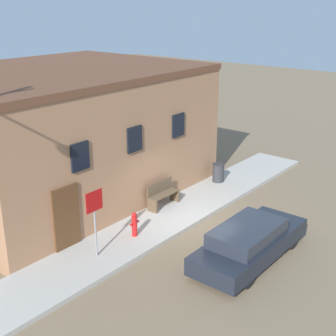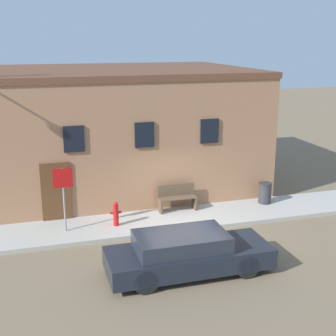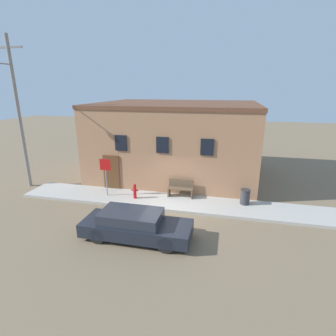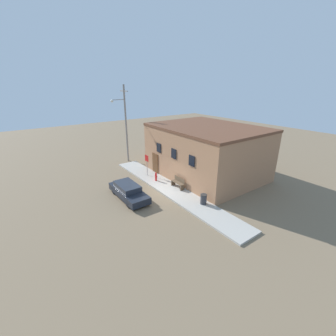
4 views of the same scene
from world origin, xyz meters
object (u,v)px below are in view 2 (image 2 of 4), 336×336
stop_sign (63,188)px  bench (177,198)px  fire_hydrant (116,214)px  trash_bin (265,193)px  parked_car (187,253)px

stop_sign → bench: stop_sign is taller
fire_hydrant → trash_bin: size_ratio=1.05×
trash_bin → parked_car: (-4.59, -4.15, 0.03)m
fire_hydrant → parked_car: 3.80m
bench → parked_car: 4.52m
stop_sign → bench: size_ratio=1.53×
bench → stop_sign: bearing=-169.0°
fire_hydrant → trash_bin: 5.93m
fire_hydrant → stop_sign: stop_sign is taller
trash_bin → parked_car: parked_car is taller
trash_bin → stop_sign: bearing=-175.7°
bench → trash_bin: bearing=-3.7°
fire_hydrant → trash_bin: fire_hydrant is taller
fire_hydrant → trash_bin: (5.90, 0.59, -0.02)m
bench → parked_car: size_ratio=0.31×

